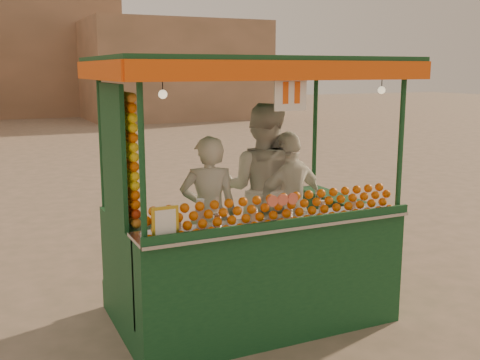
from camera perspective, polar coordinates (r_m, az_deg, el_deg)
name	(u,v)px	position (r m, az deg, el deg)	size (l,w,h in m)	color
ground	(266,306)	(6.42, 2.64, -12.44)	(90.00, 90.00, 0.00)	brown
building_right	(173,70)	(30.79, -6.70, 10.85)	(9.00, 6.00, 5.00)	#A47A5D
juice_cart	(246,239)	(5.77, 0.63, -5.94)	(2.94, 1.90, 2.67)	#103C1E
vendor_left	(209,214)	(5.81, -3.14, -3.40)	(0.67, 0.54, 1.60)	beige
vendor_middle	(263,189)	(6.28, 2.29, -0.94)	(1.16, 1.14, 1.89)	beige
vendor_right	(289,204)	(6.26, 4.98, -2.39)	(0.99, 0.57, 1.60)	white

